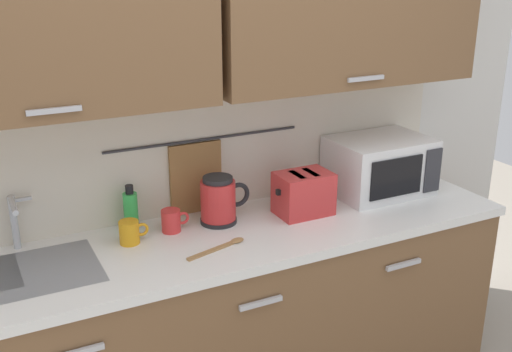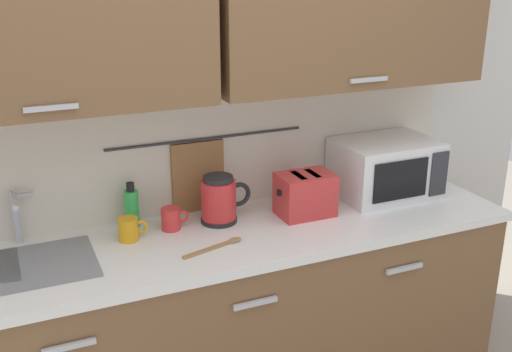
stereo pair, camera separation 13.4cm
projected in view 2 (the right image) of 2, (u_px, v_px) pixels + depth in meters
The scene contains 10 objects.
counter_unit at pixel (225, 325), 2.69m from camera, with size 2.53×0.64×0.90m.
back_wall_assembly at pixel (203, 74), 2.53m from camera, with size 3.70×0.41×2.50m.
sink_faucet at pixel (16, 211), 2.39m from camera, with size 0.09×0.17×0.22m.
microwave at pixel (385, 168), 2.91m from camera, with size 0.46×0.35×0.27m.
electric_kettle at pixel (220, 200), 2.62m from camera, with size 0.23×0.16×0.21m.
dish_soap_bottle at pixel (132, 207), 2.58m from camera, with size 0.06×0.06×0.20m.
mug_near_sink at pixel (172, 219), 2.56m from camera, with size 0.12×0.08×0.09m.
toaster at pixel (305, 194), 2.69m from camera, with size 0.26×0.17×0.19m.
mug_by_kettle at pixel (129, 229), 2.46m from camera, with size 0.12×0.08×0.09m.
wooden_spoon at pixel (220, 245), 2.42m from camera, with size 0.27×0.10×0.01m.
Camera 2 is at (-0.81, -1.87, 1.98)m, focal length 42.96 mm.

